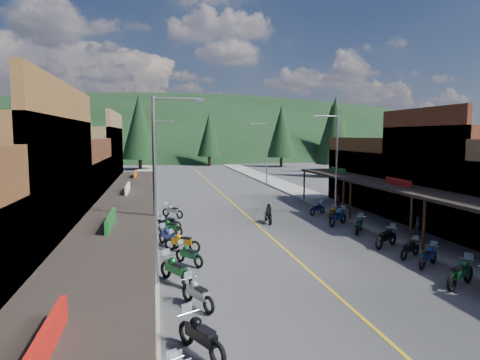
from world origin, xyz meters
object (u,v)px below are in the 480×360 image
pine_8 (46,138)px  bike_east_4 (461,272)px  bike_east_8 (359,224)px  streetlight_1 (157,154)px  bike_east_7 (386,236)px  pine_6 (396,135)px  bike_west_4 (198,292)px  streetlight_0 (158,183)px  bike_west_8 (169,236)px  bike_west_10 (167,222)px  bike_east_6 (410,248)px  shop_west_2 (36,204)px  pine_9 (340,135)px  pine_5 (332,128)px  bike_west_11 (173,210)px  shop_east_3 (390,178)px  pedestrian_east_a (417,229)px  pine_7 (38,131)px  bike_east_11 (317,208)px  bike_west_6 (189,254)px  bike_west_9 (170,226)px  pine_3 (209,135)px  bike_west_3 (201,334)px  bike_east_10 (332,213)px  shop_west_3 (68,172)px  bike_east_9 (338,216)px  rider_on_bike (268,215)px  pine_11 (335,130)px  shop_east_2 (466,178)px  bike_west_7 (182,241)px  streetlight_3 (266,150)px  pine_10 (88,133)px  pedestrian_east_b (336,198)px  bike_east_5 (428,255)px

pine_8 → bike_east_4: pine_8 is taller
bike_east_8 → streetlight_1: bearing=157.7°
bike_east_4 → bike_east_7: size_ratio=1.02×
pine_6 → bike_west_4: pine_6 is taller
streetlight_0 → pine_8: bearing=108.1°
bike_west_8 → bike_west_10: bearing=61.8°
bike_east_6 → bike_west_8: bearing=-142.9°
shop_west_2 → pine_9: pine_9 is taller
pine_5 → bike_west_11: pine_5 is taller
shop_east_3 → pedestrian_east_a: size_ratio=7.01×
pine_7 → bike_east_11: size_ratio=6.57×
bike_west_6 → bike_west_11: size_ratio=0.97×
bike_west_8 → pedestrian_east_a: (14.37, -2.40, 0.31)m
bike_west_6 → bike_west_9: bearing=61.0°
pine_5 → bike_west_10: pine_5 is taller
bike_east_11 → bike_east_7: bearing=-33.2°
pine_3 → bike_west_3: (-9.84, -77.99, -5.83)m
pine_8 → bike_west_6: pine_8 is taller
shop_west_2 → pine_7: 76.65m
bike_west_9 → shop_west_2: bearing=148.2°
bike_west_9 → pedestrian_east_a: pedestrian_east_a is taller
pine_5 → bike_west_8: pine_5 is taller
bike_east_7 → bike_east_10: (0.20, 8.09, -0.08)m
pedestrian_east_a → bike_east_10: bearing=-157.1°
shop_east_3 → bike_west_6: size_ratio=5.46×
pine_9 → bike_east_11: 41.35m
pine_6 → bike_west_3: size_ratio=4.82×
shop_west_2 → pine_3: pine_3 is taller
pine_8 → pedestrian_east_a: (29.97, -41.70, -5.05)m
shop_west_3 → bike_east_7: 23.85m
bike_east_9 → rider_on_bike: size_ratio=1.17×
pine_5 → bike_east_8: bearing=-111.7°
shop_west_3 → shop_west_2: bearing=-89.8°
pine_7 → pine_11: bearing=-36.2°
shop_east_2 → bike_west_11: shop_east_2 is taller
pine_3 → pine_7: pine_7 is taller
bike_west_7 → shop_west_3: bearing=64.5°
streetlight_0 → streetlight_3: same height
pine_5 → rider_on_bike: (-33.06, -66.03, -7.40)m
pine_11 → bike_east_6: 44.88m
shop_east_3 → pine_6: (32.25, 52.70, 3.95)m
pine_10 → rider_on_bike: bearing=-66.7°
streetlight_3 → bike_east_8: bearing=-92.0°
shop_east_2 → pine_7: (-45.78, 74.30, 3.72)m
pine_7 → streetlight_1: bearing=-65.1°
shop_west_2 → shop_west_3: 9.65m
shop_east_2 → pedestrian_east_b: size_ratio=6.26×
bike_east_5 → pedestrian_east_a: 4.48m
streetlight_3 → bike_east_7: 32.19m
shop_east_2 → rider_on_bike: size_ratio=5.57×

